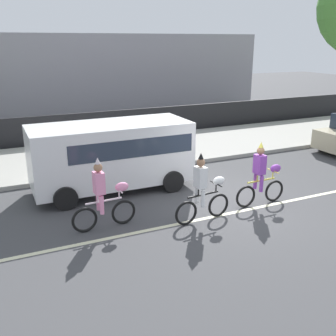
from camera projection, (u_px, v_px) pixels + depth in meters
name	position (u px, v px, depth m)	size (l,w,h in m)	color
ground_plane	(230.00, 205.00, 11.63)	(80.00, 80.00, 0.00)	#424244
road_centre_line	(240.00, 211.00, 11.20)	(36.00, 0.14, 0.01)	beige
sidewalk_curb	(148.00, 150.00, 17.23)	(60.00, 5.00, 0.15)	#9E9B93
fence_line	(126.00, 124.00, 19.54)	(40.00, 0.08, 1.40)	black
building_backdrop	(35.00, 75.00, 25.16)	(28.00, 8.00, 5.04)	#99939E
parade_cyclist_pink	(104.00, 198.00, 9.97)	(1.72, 0.50, 1.92)	black
parade_cyclist_zebra	(204.00, 191.00, 10.38)	(1.72, 0.50, 1.92)	black
parade_cyclist_purple	(262.00, 177.00, 11.44)	(1.72, 0.50, 1.92)	black
parked_van_white	(113.00, 151.00, 12.50)	(5.00, 2.22, 2.18)	white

